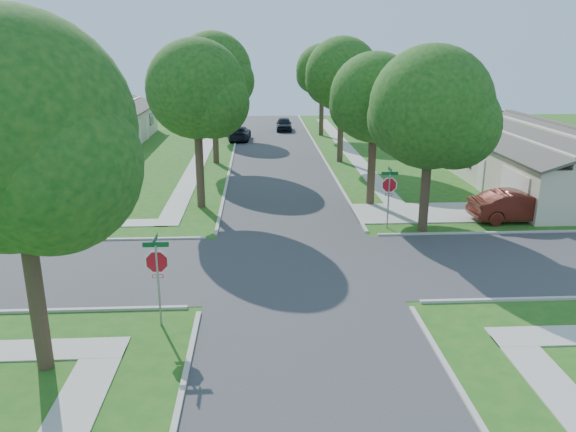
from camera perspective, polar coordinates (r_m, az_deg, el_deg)
The scene contains 22 objects.
ground at distance 22.73m, azimuth 1.00°, elevation -5.12°, with size 100.00×100.00×0.00m, color #1F5517.
road_ns at distance 22.73m, azimuth 1.00°, elevation -5.11°, with size 7.00×100.00×0.02m, color #333335.
sidewalk_ne at distance 48.38m, azimuth 6.08°, elevation 6.75°, with size 1.20×40.00×0.04m, color #9E9B91.
sidewalk_nw at distance 47.99m, azimuth -8.56°, elevation 6.57°, with size 1.20×40.00×0.04m, color #9E9B91.
driveway at distance 30.85m, azimuth 14.84°, elevation 0.36°, with size 8.80×3.60×0.05m, color #9E9B91.
stop_sign_sw at distance 17.85m, azimuth -13.16°, elevation -4.93°, with size 1.05×0.80×2.98m.
stop_sign_ne at distance 27.24m, azimuth 10.23°, elevation 2.86°, with size 1.05×0.80×2.98m.
tree_e_near at distance 30.80m, azimuth 8.87°, elevation 11.37°, with size 4.97×4.80×8.28m.
tree_e_mid at distance 42.54m, azimuth 5.58°, elevation 13.82°, with size 5.59×5.40×9.21m.
tree_e_far at distance 55.43m, azimuth 3.54°, elevation 14.31°, with size 5.17×5.00×8.72m.
tree_w_near at distance 30.27m, azimuth -9.19°, elevation 12.16°, with size 5.38×5.20×8.97m.
tree_w_mid at distance 42.18m, azimuth -7.54°, elevation 14.05°, with size 5.80×5.60×9.56m.
tree_w_far at distance 55.18m, azimuth -6.51°, elevation 13.73°, with size 4.76×4.60×8.04m.
tree_sw_corner at distance 15.38m, azimuth -25.83°, elevation 6.72°, with size 6.21×6.00×9.55m.
tree_ne_corner at distance 26.58m, azimuth 14.42°, elevation 10.07°, with size 5.80×5.60×8.66m.
house_ne_near at distance 37.15m, azimuth 25.20°, elevation 4.45°, with size 8.42×13.60×4.23m.
house_ne_far at distance 53.45m, azimuth 16.28°, elevation 8.77°, with size 8.42×13.60×4.23m.
house_nw_near at distance 39.43m, azimuth -24.65°, elevation 5.17°, with size 8.42×13.60×4.23m.
house_nw_far at distance 55.39m, azimuth -18.42°, elevation 8.85°, with size 8.42×13.60×4.23m.
car_driveway at distance 30.54m, azimuth 22.29°, elevation 0.95°, with size 1.65×4.74×1.56m, color #501810.
car_curb_east at distance 59.00m, azimuth -0.41°, elevation 9.32°, with size 1.58×3.92×1.34m, color black.
car_curb_west at distance 53.02m, azimuth -4.91°, elevation 8.37°, with size 1.84×4.51×1.31m, color black.
Camera 1 is at (-1.52, -21.00, 8.56)m, focal length 35.00 mm.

